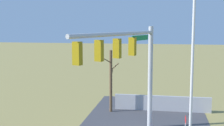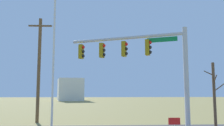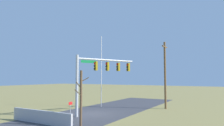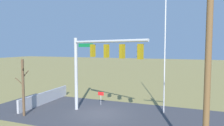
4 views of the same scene
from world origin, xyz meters
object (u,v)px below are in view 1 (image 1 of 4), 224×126
flagpole (192,69)px  open_sign (186,122)px  bare_tree (111,80)px  signal_mast (129,58)px

flagpole → open_sign: flagpole is taller
flagpole → bare_tree: flagpole is taller
signal_mast → open_sign: 4.77m
signal_mast → flagpole: (-4.86, -2.78, 0.23)m
bare_tree → signal_mast: bearing=-160.0°
signal_mast → open_sign: signal_mast is taller
signal_mast → open_sign: bearing=-73.6°
signal_mast → flagpole: 5.60m
signal_mast → bare_tree: signal_mast is taller
signal_mast → open_sign: size_ratio=5.65×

